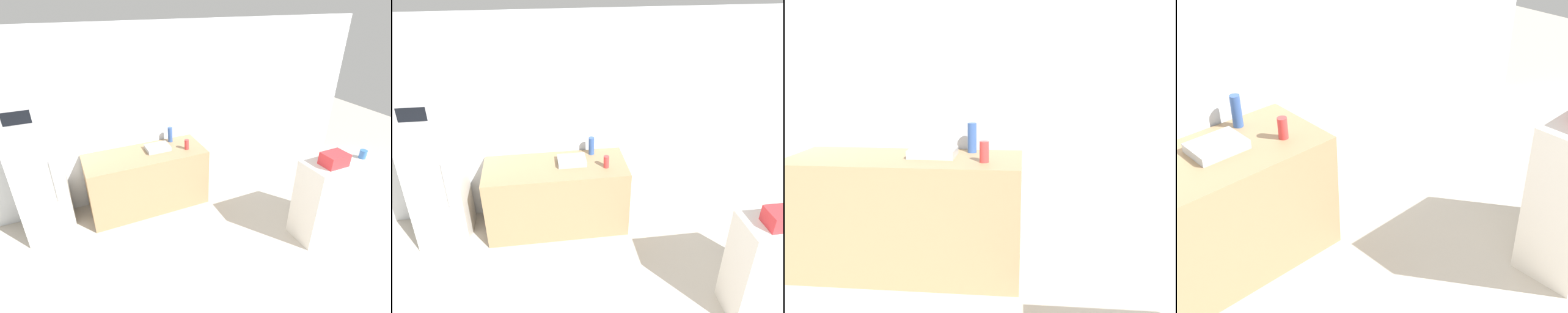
{
  "view_description": "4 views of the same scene",
  "coord_description": "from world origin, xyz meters",
  "views": [
    {
      "loc": [
        -0.97,
        -1.2,
        2.9
      ],
      "look_at": [
        0.56,
        2.1,
        0.95
      ],
      "focal_mm": 28.0,
      "sensor_mm": 36.0,
      "label": 1
    },
    {
      "loc": [
        -0.18,
        -1.33,
        3.24
      ],
      "look_at": [
        0.33,
        2.16,
        1.23
      ],
      "focal_mm": 35.0,
      "sensor_mm": 36.0,
      "label": 2
    },
    {
      "loc": [
        0.87,
        -0.45,
        1.54
      ],
      "look_at": [
        0.61,
        2.14,
        1.0
      ],
      "focal_mm": 40.0,
      "sensor_mm": 36.0,
      "label": 3
    },
    {
      "loc": [
        -1.13,
        -0.16,
        2.65
      ],
      "look_at": [
        0.64,
        1.69,
        1.08
      ],
      "focal_mm": 50.0,
      "sensor_mm": 36.0,
      "label": 4
    }
  ],
  "objects": [
    {
      "name": "sink_basin",
      "position": [
        0.2,
        2.66,
        0.91
      ],
      "size": [
        0.34,
        0.26,
        0.06
      ],
      "primitive_type": "cube",
      "color": "#9EA3A8",
      "rests_on": "counter"
    },
    {
      "name": "bottle_short",
      "position": [
        0.6,
        2.49,
        0.96
      ],
      "size": [
        0.07,
        0.07,
        0.15
      ],
      "primitive_type": "cylinder",
      "color": "red",
      "rests_on": "counter"
    },
    {
      "name": "counter",
      "position": [
        -0.0,
        2.61,
        0.44
      ],
      "size": [
        1.72,
        0.7,
        0.88
      ],
      "primitive_type": "cube",
      "color": "#937551",
      "rests_on": "ground_plane"
    },
    {
      "name": "bottle_tall",
      "position": [
        0.47,
        2.84,
        1.0
      ],
      "size": [
        0.07,
        0.07,
        0.23
      ],
      "primitive_type": "cylinder",
      "color": "#2D4C8C",
      "rests_on": "counter"
    }
  ]
}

